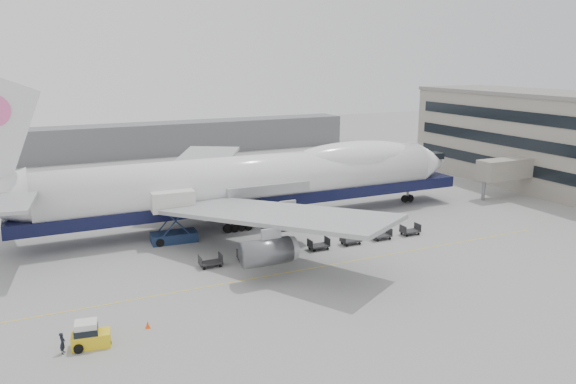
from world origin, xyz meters
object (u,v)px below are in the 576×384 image
catering_truck (173,213)px  ground_worker (62,343)px  airliner (256,180)px  baggage_tug (89,335)px

catering_truck → ground_worker: 25.85m
airliner → baggage_tug: airliner is taller
catering_truck → ground_worker: catering_truck is taller
catering_truck → airliner: bearing=20.3°
airliner → catering_truck: bearing=-163.5°
airliner → baggage_tug: size_ratio=22.70×
ground_worker → catering_truck: bearing=-13.4°
airliner → catering_truck: size_ratio=10.88×
catering_truck → baggage_tug: (-11.78, -21.57, -2.55)m
catering_truck → ground_worker: (-13.66, -21.79, -2.64)m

